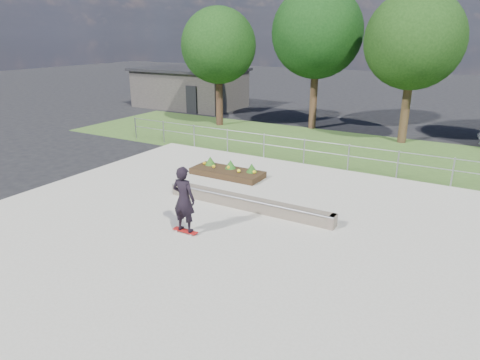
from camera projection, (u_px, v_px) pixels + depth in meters
name	position (u px, v px, depth m)	size (l,w,h in m)	color
ground	(210.00, 227.00, 13.03)	(120.00, 120.00, 0.00)	black
grass_verge	(329.00, 148.00, 22.02)	(30.00, 8.00, 0.02)	#355421
concrete_slab	(210.00, 226.00, 13.02)	(15.00, 15.00, 0.06)	#A4A091
fence	(304.00, 148.00, 18.91)	(20.06, 0.06, 1.20)	gray
building	(190.00, 87.00, 33.90)	(8.40, 5.40, 3.00)	#312E2C
tree_far_left	(218.00, 46.00, 25.88)	(4.55, 4.55, 7.15)	#311D13
tree_mid_left	(317.00, 33.00, 24.65)	(5.25, 5.25, 8.25)	#362115
tree_mid_right	(414.00, 41.00, 21.34)	(4.90, 4.90, 7.70)	#372516
grind_ledge	(248.00, 203.00, 14.14)	(6.00, 0.44, 0.43)	brown
planter_bed	(228.00, 171.00, 17.49)	(3.00, 1.20, 0.61)	black
skateboarder	(184.00, 199.00, 12.16)	(0.80, 0.50, 2.03)	white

